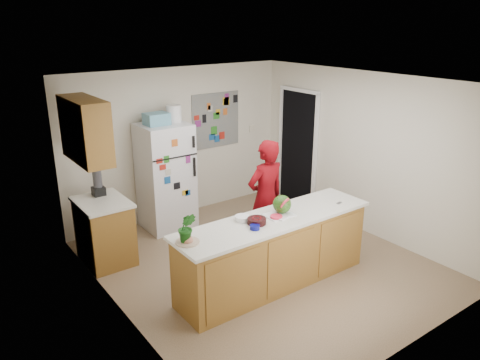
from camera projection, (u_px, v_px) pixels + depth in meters
floor at (261, 264)px, 6.50m from camera, size 4.00×4.50×0.02m
wall_back at (178, 143)px, 7.81m from camera, size 4.00×0.02×2.50m
wall_left at (115, 215)px, 4.97m from camera, size 0.02×4.50×2.50m
wall_right at (364, 154)px, 7.21m from camera, size 0.02×4.50×2.50m
ceiling at (264, 80)px, 5.68m from camera, size 4.00×4.50×0.02m
doorway at (298, 148)px, 8.38m from camera, size 0.03×0.85×2.04m
peninsula_base at (274, 253)px, 5.86m from camera, size 2.60×0.62×0.88m
peninsula_top at (275, 219)px, 5.71m from camera, size 2.68×0.70×0.04m
side_counter_base at (105, 232)px, 6.45m from camera, size 0.60×0.80×0.86m
side_counter_top at (102, 202)px, 6.30m from camera, size 0.64×0.84×0.04m
upper_cabinets at (85, 130)px, 5.85m from camera, size 0.35×1.00×0.80m
refrigerator at (166, 177)px, 7.40m from camera, size 0.75×0.70×1.70m
fridge_top_bin at (157, 119)px, 7.04m from camera, size 0.35×0.28×0.18m
photo_collage at (216, 120)px, 8.12m from camera, size 0.95×0.01×0.95m
person at (266, 198)px, 6.55m from camera, size 0.62×0.41×1.68m
blender_appliance at (98, 182)px, 6.43m from camera, size 0.12×0.12×0.38m
cutting_board at (279, 215)px, 5.78m from camera, size 0.36×0.28×0.01m
watermelon at (282, 204)px, 5.78m from camera, size 0.23×0.23×0.23m
watermelon_slice at (276, 217)px, 5.68m from camera, size 0.15×0.15×0.02m
cherry_bowl at (257, 221)px, 5.53m from camera, size 0.27×0.27×0.07m
white_bowl at (242, 218)px, 5.62m from camera, size 0.23×0.23×0.06m
cobalt_bowl at (255, 227)px, 5.39m from camera, size 0.13×0.13×0.05m
plate at (187, 242)px, 5.07m from camera, size 0.29×0.29×0.02m
paper_towel at (281, 217)px, 5.70m from camera, size 0.21×0.20×0.02m
keys at (339, 203)px, 6.15m from camera, size 0.09×0.06×0.01m
potted_plant at (187, 228)px, 5.02m from camera, size 0.25×0.24×0.36m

